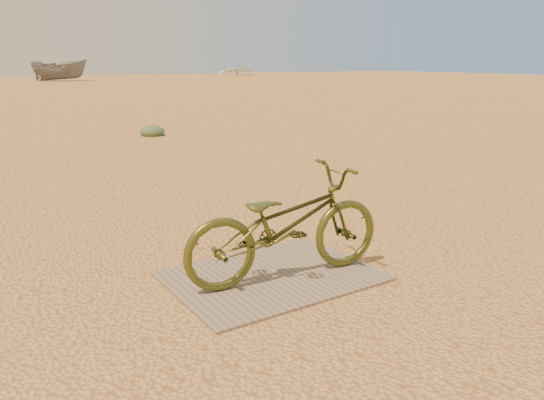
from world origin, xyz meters
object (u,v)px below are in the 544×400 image
boat_mid_right (60,70)px  plywood_board (272,276)px  boat_far_right (240,70)px  bicycle (286,224)px

boat_mid_right → plywood_board: bearing=-162.4°
plywood_board → boat_far_right: 57.96m
bicycle → boat_far_right: 58.01m
plywood_board → boat_mid_right: size_ratio=0.36×
plywood_board → boat_far_right: boat_far_right is taller
plywood_board → bicycle: (0.07, -0.09, 0.45)m
boat_mid_right → boat_far_right: 22.06m
boat_far_right → bicycle: bearing=-119.9°
plywood_board → bicycle: bearing=-54.2°
bicycle → boat_mid_right: boat_mid_right is taller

